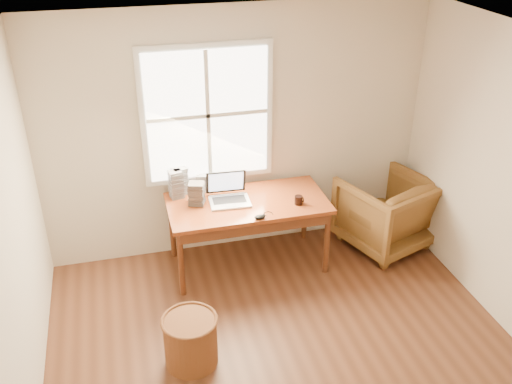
# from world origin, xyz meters

# --- Properties ---
(room_shell) EXTENTS (4.04, 4.54, 2.64)m
(room_shell) POSITION_xyz_m (-0.02, 0.16, 1.32)
(room_shell) COLOR brown
(room_shell) RESTS_ON ground
(desk) EXTENTS (1.60, 0.80, 0.04)m
(desk) POSITION_xyz_m (0.00, 1.80, 0.73)
(desk) COLOR brown
(desk) RESTS_ON room_shell
(armchair) EXTENTS (1.10, 1.12, 0.80)m
(armchair) POSITION_xyz_m (1.55, 1.80, 0.40)
(armchair) COLOR brown
(armchair) RESTS_ON room_shell
(wicker_stool) EXTENTS (0.57, 0.57, 0.44)m
(wicker_stool) POSITION_xyz_m (-0.80, 0.54, 0.22)
(wicker_stool) COLOR brown
(wicker_stool) RESTS_ON room_shell
(laptop) EXTENTS (0.37, 0.39, 0.27)m
(laptop) POSITION_xyz_m (-0.18, 1.81, 0.88)
(laptop) COLOR #BBBDC3
(laptop) RESTS_ON desk
(mouse) EXTENTS (0.11, 0.07, 0.04)m
(mouse) POSITION_xyz_m (0.03, 1.45, 0.77)
(mouse) COLOR black
(mouse) RESTS_ON desk
(coffee_mug) EXTENTS (0.10, 0.10, 0.09)m
(coffee_mug) POSITION_xyz_m (0.48, 1.63, 0.79)
(coffee_mug) COLOR black
(coffee_mug) RESTS_ON desk
(cd_stack_a) EXTENTS (0.17, 0.16, 0.29)m
(cd_stack_a) POSITION_xyz_m (-0.63, 2.15, 0.89)
(cd_stack_a) COLOR #B4B9C0
(cd_stack_a) RESTS_ON desk
(cd_stack_b) EXTENTS (0.18, 0.17, 0.23)m
(cd_stack_b) POSITION_xyz_m (-0.50, 1.88, 0.86)
(cd_stack_b) COLOR #232327
(cd_stack_b) RESTS_ON desk
(cd_stack_c) EXTENTS (0.15, 0.14, 0.29)m
(cd_stack_c) POSITION_xyz_m (-0.67, 2.07, 0.89)
(cd_stack_c) COLOR #AAA8B6
(cd_stack_c) RESTS_ON desk
(cd_stack_d) EXTENTS (0.17, 0.15, 0.18)m
(cd_stack_d) POSITION_xyz_m (-0.38, 2.16, 0.84)
(cd_stack_d) COLOR #AAB0B6
(cd_stack_d) RESTS_ON desk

